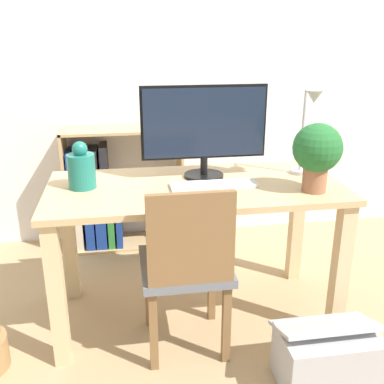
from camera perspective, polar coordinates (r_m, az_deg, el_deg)
The scene contains 11 objects.
ground_plane at distance 2.49m, azimuth 0.38°, elevation -15.05°, with size 10.00×10.00×0.00m, color tan.
wall_back at distance 3.11m, azimuth -2.99°, elevation 17.49°, with size 8.00×0.05×2.60m.
desk at distance 2.21m, azimuth 0.41°, elevation -2.34°, with size 1.41×0.67×0.72m.
monitor at distance 2.22m, azimuth 1.56°, elevation 8.37°, with size 0.62×0.20×0.46m.
keyboard at distance 2.14m, azimuth 2.74°, elevation 0.91°, with size 0.41×0.11×0.02m.
vase at distance 2.16m, azimuth -13.86°, elevation 2.89°, with size 0.13×0.13×0.22m.
desk_lamp at distance 2.29m, azimuth 14.52°, elevation 8.30°, with size 0.10×0.19×0.44m.
potted_plant at distance 2.10m, azimuth 15.61°, elevation 4.97°, with size 0.22×0.22×0.32m.
chair at distance 2.00m, azimuth -0.67°, elevation -9.19°, with size 0.40×0.40×0.83m.
bookshelf at distance 3.10m, azimuth -11.03°, elevation -0.48°, with size 0.78×0.28×0.83m.
storage_box at distance 2.09m, azimuth 16.78°, elevation -19.34°, with size 0.42×0.29×0.30m.
Camera 1 is at (-0.34, -2.02, 1.42)m, focal length 42.00 mm.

